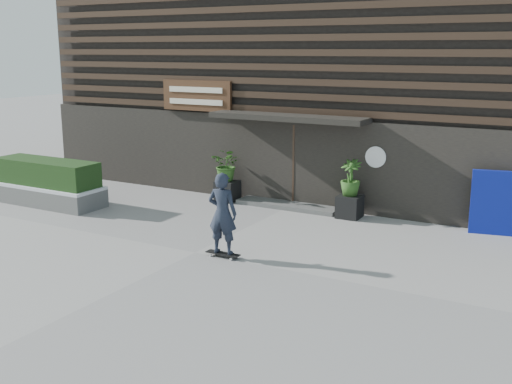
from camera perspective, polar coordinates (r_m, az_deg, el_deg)
The scene contains 12 objects.
ground at distance 13.77m, azimuth -5.59°, elevation -5.55°, with size 80.00×80.00×0.00m, color gray.
entrance_step at distance 17.56m, azimuth 3.00°, elevation -1.21°, with size 3.00×0.80×0.12m, color #4B4C49.
planter_pot_left at distance 18.23m, azimuth -2.63°, elevation 0.11°, with size 0.60×0.60×0.60m, color black.
bamboo_left at distance 18.08m, azimuth -2.66°, elevation 2.52°, with size 0.86×0.75×0.96m, color #2D591E.
planter_pot_right at distance 16.59m, azimuth 8.59°, elevation -1.33°, with size 0.60×0.60×0.60m, color black.
bamboo_right at distance 16.42m, azimuth 8.68°, elevation 1.31°, with size 0.54×0.54×0.96m, color #2D591E.
raised_bed at distance 18.87m, azimuth -18.54°, elevation -0.28°, with size 3.50×1.20×0.50m, color #525250.
snow_layer at distance 18.81m, azimuth -18.60°, elevation 0.58°, with size 3.50×1.20×0.08m, color silver.
hedge at distance 18.73m, azimuth -18.69°, elevation 1.74°, with size 3.30×1.00×0.70m, color #183312.
blue_tarp at distance 15.89m, azimuth 22.08°, elevation -1.01°, with size 1.67×0.12×1.56m, color #0B1798.
building at distance 21.96m, azimuth 9.48°, elevation 11.85°, with size 18.00×11.00×8.00m.
skateboarder at distance 13.14m, azimuth -3.10°, elevation -2.00°, with size 0.78×0.50×1.85m.
Camera 1 is at (7.52, -10.67, 4.37)m, focal length 43.58 mm.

